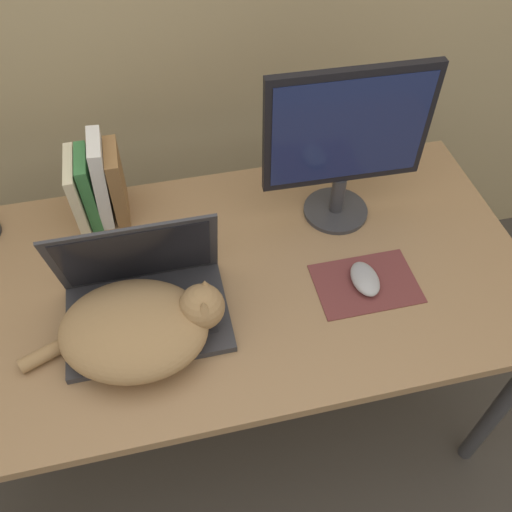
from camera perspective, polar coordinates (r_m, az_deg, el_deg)
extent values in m
cube|color=#93704C|center=(1.32, -2.62, -2.39)|extent=(1.46, 0.75, 0.03)
cylinder|color=#38383D|center=(1.68, 24.38, -14.21)|extent=(0.04, 0.04, 0.68)
cylinder|color=#38383D|center=(1.88, -25.01, -4.81)|extent=(0.04, 0.04, 0.68)
cylinder|color=#38383D|center=(1.97, 15.61, 2.01)|extent=(0.04, 0.04, 0.68)
cube|color=#2D2D33|center=(1.25, -11.26, -6.49)|extent=(0.36, 0.24, 0.02)
cube|color=#28282D|center=(1.24, -11.27, -6.68)|extent=(0.29, 0.13, 0.00)
cube|color=#2D2D33|center=(1.21, -12.52, 0.20)|extent=(0.36, 0.08, 0.23)
cube|color=black|center=(1.20, -12.49, 0.00)|extent=(0.32, 0.06, 0.21)
ellipsoid|color=#99754C|center=(1.18, -12.72, -7.53)|extent=(0.36, 0.32, 0.12)
sphere|color=#99754C|center=(1.16, -5.73, -5.33)|extent=(0.10, 0.10, 0.10)
cone|color=#99754C|center=(1.14, -5.39, -3.13)|extent=(0.04, 0.04, 0.03)
cone|color=#99754C|center=(1.11, -5.53, -5.38)|extent=(0.04, 0.04, 0.03)
cylinder|color=#99754C|center=(1.25, -20.67, -9.29)|extent=(0.14, 0.08, 0.03)
cylinder|color=#333338|center=(1.47, 8.35, 4.77)|extent=(0.17, 0.17, 0.01)
cylinder|color=#333338|center=(1.43, 8.62, 6.46)|extent=(0.04, 0.04, 0.11)
cube|color=black|center=(1.30, 9.68, 13.09)|extent=(0.40, 0.03, 0.30)
cube|color=navy|center=(1.29, 9.87, 12.77)|extent=(0.37, 0.01, 0.27)
cube|color=brown|center=(1.32, 11.48, -2.85)|extent=(0.24, 0.17, 0.00)
ellipsoid|color=#99999E|center=(1.31, 11.40, -2.37)|extent=(0.06, 0.10, 0.03)
cube|color=beige|center=(1.46, -18.27, 6.54)|extent=(0.03, 0.16, 0.18)
cube|color=#387A42|center=(1.45, -17.18, 6.92)|extent=(0.03, 0.13, 0.19)
cube|color=white|center=(1.43, -16.03, 7.78)|extent=(0.05, 0.13, 0.24)
cube|color=olive|center=(1.44, -14.43, 7.50)|extent=(0.04, 0.13, 0.20)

